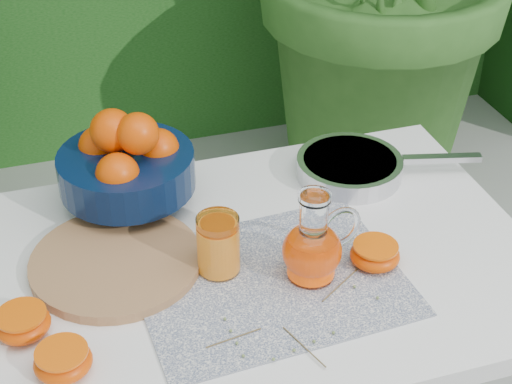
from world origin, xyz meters
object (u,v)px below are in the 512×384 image
object	(u,v)px
fruit_bowl	(127,162)
saute_pan	(351,166)
cutting_board	(116,262)
white_table	(259,292)
juice_pitcher	(313,248)

from	to	relation	value
fruit_bowl	saute_pan	size ratio (longest dim) A/B	0.85
cutting_board	white_table	bearing A→B (deg)	-11.87
fruit_bowl	juice_pitcher	size ratio (longest dim) A/B	2.00
cutting_board	fruit_bowl	xyz separation A→B (m)	(0.06, 0.19, 0.09)
white_table	juice_pitcher	world-z (taller)	juice_pitcher
white_table	saute_pan	size ratio (longest dim) A/B	2.49
white_table	saute_pan	world-z (taller)	saute_pan
white_table	cutting_board	world-z (taller)	cutting_board
cutting_board	saute_pan	world-z (taller)	saute_pan
white_table	cutting_board	xyz separation A→B (m)	(-0.25, 0.05, 0.09)
fruit_bowl	cutting_board	bearing A→B (deg)	-107.36
juice_pitcher	fruit_bowl	bearing A→B (deg)	129.90
juice_pitcher	saute_pan	xyz separation A→B (m)	(0.19, 0.28, -0.04)
white_table	fruit_bowl	bearing A→B (deg)	128.64
white_table	cutting_board	distance (m)	0.27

